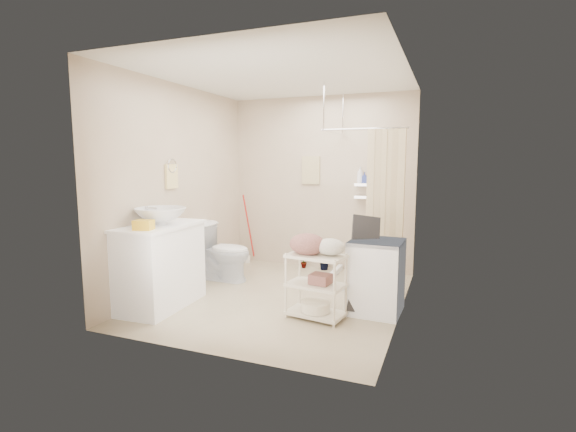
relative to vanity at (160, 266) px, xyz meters
name	(u,v)px	position (x,y,z in m)	size (l,w,h in m)	color
floor	(281,298)	(1.16, 0.76, -0.47)	(3.20, 3.20, 0.00)	tan
ceiling	(280,75)	(1.16, 0.76, 2.13)	(2.80, 3.20, 0.04)	silver
wall_back	(321,183)	(1.16, 2.36, 0.83)	(2.80, 0.04, 2.60)	#C5B198
wall_front	(206,203)	(1.16, -0.84, 0.83)	(2.80, 0.04, 2.60)	#C5B198
wall_left	(180,187)	(-0.24, 0.76, 0.83)	(0.04, 3.20, 2.60)	#C5B198
wall_right	(404,194)	(2.56, 0.76, 0.83)	(0.04, 3.20, 2.60)	#C5B198
vanity	(160,266)	(0.00, 0.00, 0.00)	(0.60, 1.07, 0.94)	white
sink	(161,216)	(0.04, -0.01, 0.56)	(0.56, 0.56, 0.19)	silver
counter_basket	(144,225)	(0.09, -0.35, 0.52)	(0.18, 0.14, 0.10)	yellow
floor_basket	(165,304)	(0.14, -0.13, -0.39)	(0.28, 0.21, 0.15)	yellow
toilet	(223,251)	(0.12, 1.19, -0.07)	(0.45, 0.78, 0.80)	silver
mop	(247,229)	(-0.03, 2.20, 0.08)	(0.10, 0.10, 1.10)	red
potted_plant_a	(303,258)	(0.94, 2.20, -0.32)	(0.16, 0.11, 0.30)	maroon
potted_plant_b	(326,258)	(1.30, 2.20, -0.29)	(0.20, 0.16, 0.36)	brown
hanging_towel	(311,170)	(1.01, 2.34, 1.03)	(0.28, 0.03, 0.42)	#C6B98E
towel_ring	(172,175)	(-0.22, 0.56, 1.00)	(0.04, 0.22, 0.34)	#F9DF8B
tp_holder	(187,231)	(-0.20, 0.81, 0.25)	(0.08, 0.12, 0.14)	silver
shower	(369,205)	(2.01, 1.81, 0.58)	(1.10, 1.10, 2.10)	silver
shampoo_bottle_a	(360,175)	(1.78, 2.28, 0.97)	(0.09, 0.09, 0.24)	white
shampoo_bottle_b	(364,178)	(1.84, 2.28, 0.93)	(0.07, 0.07, 0.16)	#2F3E96
washing_machine	(376,276)	(2.30, 0.70, -0.07)	(0.54, 0.56, 0.79)	white
laundry_rack	(316,280)	(1.75, 0.29, -0.06)	(0.59, 0.35, 0.81)	beige
ironing_board	(364,263)	(2.18, 0.64, 0.08)	(0.31, 0.09, 1.09)	black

